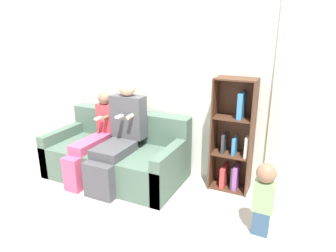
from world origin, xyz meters
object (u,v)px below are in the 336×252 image
at_px(adult_seated, 120,132).
at_px(toddler_standing, 264,195).
at_px(couch, 117,156).
at_px(bookshelf, 234,141).
at_px(child_seated, 92,139).

xyz_separation_m(adult_seated, toddler_standing, (1.77, -0.31, -0.24)).
height_order(couch, bookshelf, bookshelf).
height_order(adult_seated, bookshelf, bookshelf).
distance_m(couch, adult_seated, 0.41).
distance_m(child_seated, bookshelf, 1.76).
relative_size(child_seated, bookshelf, 0.80).
height_order(child_seated, toddler_standing, child_seated).
bearing_deg(bookshelf, child_seated, -163.60).
height_order(couch, toddler_standing, couch).
xyz_separation_m(child_seated, bookshelf, (1.68, 0.50, 0.07)).
bearing_deg(toddler_standing, couch, 167.77).
height_order(child_seated, bookshelf, bookshelf).
distance_m(adult_seated, bookshelf, 1.37).
bearing_deg(child_seated, bookshelf, 16.40).
xyz_separation_m(couch, child_seated, (-0.26, -0.16, 0.26)).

